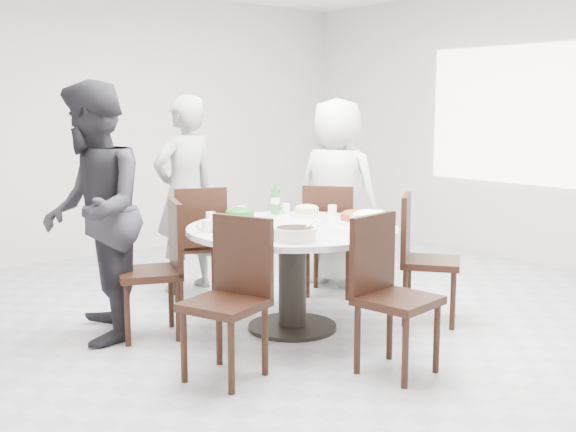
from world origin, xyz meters
TOP-DOWN VIEW (x-y plane):
  - floor at (0.00, 0.00)m, footprint 6.00×6.00m
  - wall_back at (0.00, 3.00)m, footprint 6.00×0.01m
  - wall_right at (3.00, 0.00)m, footprint 0.01×6.00m
  - window at (2.98, 0.00)m, footprint 0.04×2.20m
  - dining_table at (-0.31, -0.32)m, footprint 1.50×1.50m
  - chair_ne at (0.57, 0.22)m, footprint 0.59×0.59m
  - chair_n at (-0.39, 0.82)m, footprint 0.55×0.55m
  - chair_nw at (-1.18, 0.18)m, footprint 0.55×0.55m
  - chair_sw at (-1.23, -0.80)m, footprint 0.53×0.53m
  - chair_s at (-0.38, -1.39)m, footprint 0.47×0.47m
  - chair_se at (0.60, -0.83)m, footprint 0.59×0.59m
  - diner_right at (0.87, 0.47)m, footprint 0.75×0.94m
  - diner_middle at (-0.30, 1.13)m, footprint 0.65×0.46m
  - diner_left at (-1.50, 0.36)m, footprint 0.97×1.06m
  - dish_greens at (-0.43, 0.15)m, footprint 0.27×0.27m
  - dish_pale at (0.08, -0.02)m, footprint 0.24×0.24m
  - dish_orange at (-0.77, -0.16)m, footprint 0.24×0.24m
  - dish_redbrown at (0.14, -0.50)m, footprint 0.30×0.30m
  - dish_tofu at (-0.78, -0.56)m, footprint 0.25×0.25m
  - rice_bowl at (-0.02, -0.78)m, footprint 0.25×0.25m
  - soup_bowl at (-0.63, -0.73)m, footprint 0.27×0.27m
  - beverage_bottle at (-0.03, 0.22)m, footprint 0.07×0.07m
  - tea_cups at (-0.33, 0.28)m, footprint 0.07×0.07m
  - chopsticks at (-0.27, 0.31)m, footprint 0.24×0.04m

SIDE VIEW (x-z plane):
  - floor at x=0.00m, z-range -0.01..0.01m
  - dining_table at x=-0.31m, z-range 0.00..0.75m
  - chair_ne at x=0.57m, z-range 0.00..0.95m
  - chair_n at x=-0.39m, z-range 0.00..0.95m
  - chair_nw at x=-1.18m, z-range 0.00..0.95m
  - chair_sw at x=-1.23m, z-range 0.00..0.95m
  - chair_s at x=-0.38m, z-range 0.00..0.95m
  - chair_se at x=0.60m, z-range 0.00..0.95m
  - chopsticks at x=-0.27m, z-range 0.75..0.76m
  - dish_tofu at x=-0.78m, z-range 0.75..0.81m
  - dish_pale at x=0.08m, z-range 0.75..0.81m
  - dish_orange at x=-0.77m, z-range 0.75..0.82m
  - dish_greens at x=-0.43m, z-range 0.75..0.82m
  - dish_redbrown at x=0.14m, z-range 0.75..0.82m
  - tea_cups at x=-0.33m, z-range 0.75..0.83m
  - soup_bowl at x=-0.63m, z-range 0.75..0.83m
  - rice_bowl at x=-0.02m, z-range 0.75..0.86m
  - diner_right at x=0.87m, z-range 0.00..1.66m
  - diner_middle at x=-0.30m, z-range 0.00..1.69m
  - beverage_bottle at x=-0.03m, z-range 0.75..1.00m
  - diner_left at x=-1.50m, z-range 0.00..1.77m
  - wall_back at x=0.00m, z-range 0.00..2.80m
  - wall_right at x=3.00m, z-range 0.00..2.80m
  - window at x=2.98m, z-range 0.80..2.20m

